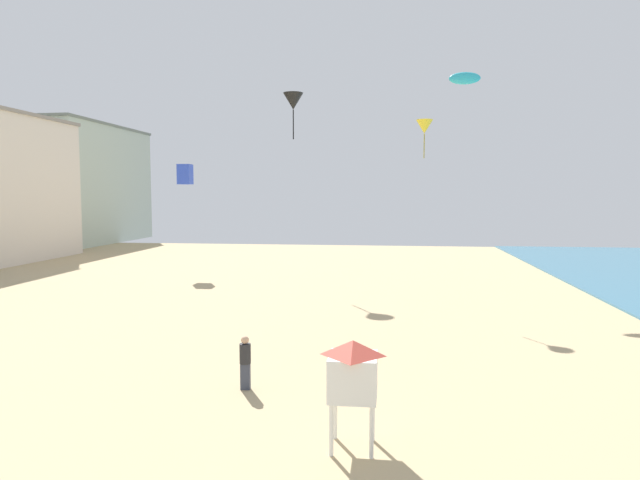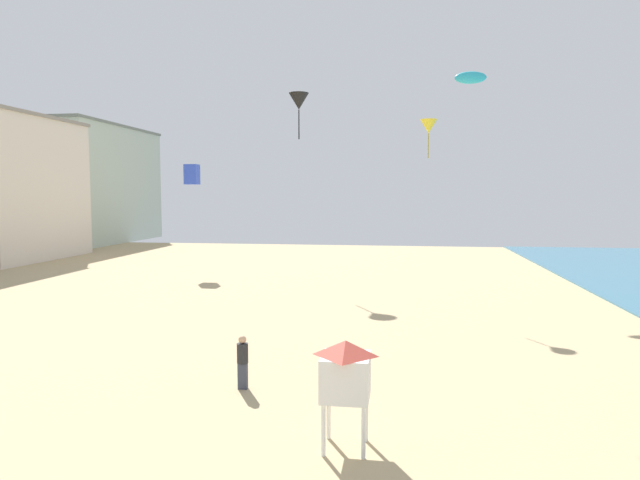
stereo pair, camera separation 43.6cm
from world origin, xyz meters
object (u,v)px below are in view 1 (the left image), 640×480
at_px(lifeguard_stand, 353,371).
at_px(kite_cyan_parafoil, 465,78).
at_px(kite_blue_box, 185,174).
at_px(kite_black_delta, 293,101).
at_px(kite_yellow_delta, 424,127).
at_px(kite_flyer, 245,359).

distance_m(lifeguard_stand, kite_cyan_parafoil, 26.14).
relative_size(kite_blue_box, kite_black_delta, 0.49).
relative_size(lifeguard_stand, kite_cyan_parafoil, 1.34).
distance_m(lifeguard_stand, kite_blue_box, 32.13).
relative_size(kite_blue_box, kite_yellow_delta, 0.75).
relative_size(kite_black_delta, kite_yellow_delta, 1.53).
relative_size(kite_flyer, lifeguard_stand, 0.64).
relative_size(kite_flyer, kite_blue_box, 1.09).
distance_m(kite_flyer, kite_cyan_parafoil, 24.59).
relative_size(kite_black_delta, kite_cyan_parafoil, 1.61).
height_order(kite_blue_box, kite_cyan_parafoil, kite_cyan_parafoil).
xyz_separation_m(kite_flyer, lifeguard_stand, (3.47, -3.48, 0.92)).
bearing_deg(lifeguard_stand, kite_yellow_delta, 94.26).
height_order(lifeguard_stand, kite_black_delta, kite_black_delta).
relative_size(lifeguard_stand, kite_blue_box, 1.69).
bearing_deg(kite_black_delta, kite_blue_box, 160.83).
xyz_separation_m(kite_cyan_parafoil, kite_yellow_delta, (-2.70, -5.35, -3.53)).
xyz_separation_m(lifeguard_stand, kite_blue_box, (-14.58, 28.09, 5.55)).
bearing_deg(kite_flyer, kite_black_delta, 7.78).
height_order(kite_blue_box, kite_yellow_delta, kite_yellow_delta).
bearing_deg(kite_yellow_delta, kite_flyer, -113.05).
relative_size(kite_cyan_parafoil, kite_yellow_delta, 0.95).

